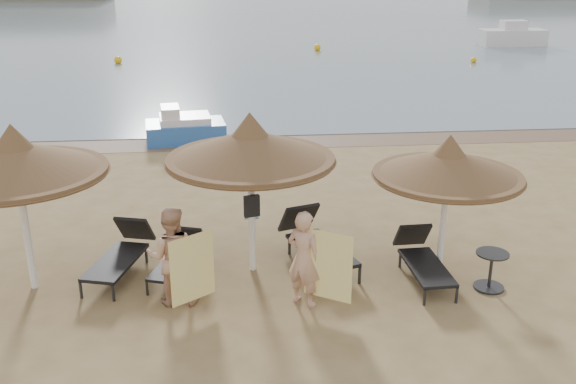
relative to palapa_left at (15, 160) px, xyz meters
name	(u,v)px	position (x,y,z in m)	size (l,w,h in m)	color
ground	(225,295)	(3.29, -0.58, -2.33)	(160.00, 160.00, 0.00)	#987E53
wet_sand_strip	(225,143)	(3.29, 8.82, -2.32)	(200.00, 1.60, 0.01)	brown
palapa_left	(15,160)	(0.00, 0.00, 0.00)	(2.95, 2.95, 2.92)	white
palapa_center	(250,146)	(3.80, 0.33, 0.02)	(2.97, 2.97, 2.95)	white
palapa_right	(448,164)	(7.17, -0.10, -0.26)	(2.61, 2.61, 2.59)	white
lounger_far_left	(122,252)	(1.44, 0.47, -1.94)	(1.12, 2.02, 0.86)	#27282A
lounger_near_left	(180,256)	(2.50, 0.30, -1.99)	(1.03, 1.73, 0.74)	#27282A
lounger_near_right	(315,240)	(4.97, 0.57, -1.90)	(1.34, 2.20, 0.94)	#27282A
lounger_far_right	(422,258)	(6.80, -0.22, -1.96)	(0.68, 1.86, 0.82)	#27282A
side_table	(490,272)	(7.85, -0.76, -2.01)	(0.56, 0.56, 0.68)	#27282A
person_left	(171,249)	(2.46, -0.73, -1.35)	(0.90, 0.58, 1.95)	tan
person_right	(304,251)	(4.59, -0.98, -1.37)	(0.88, 0.57, 1.92)	tan
towel_left	(193,268)	(2.81, -1.08, -1.54)	(0.68, 0.49, 1.14)	yellow
towel_right	(328,266)	(4.94, -1.23, -1.52)	(0.72, 0.46, 1.17)	yellow
bag_patterned	(251,210)	(3.80, 0.51, -1.22)	(0.26, 0.09, 0.33)	silver
bag_dark	(252,206)	(3.80, 0.17, -1.01)	(0.29, 0.17, 0.39)	black
pedal_boat	(184,128)	(2.06, 9.15, -1.91)	(2.53, 1.69, 1.11)	#2C60B3
buoy_left	(118,60)	(-2.30, 24.39, -2.12)	(0.41, 0.41, 0.41)	#FDB80B
buoy_mid	(317,48)	(8.78, 28.22, -2.13)	(0.40, 0.40, 0.40)	#FDB80B
buoy_right	(474,60)	(16.44, 22.98, -2.17)	(0.31, 0.31, 0.31)	#FDB80B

